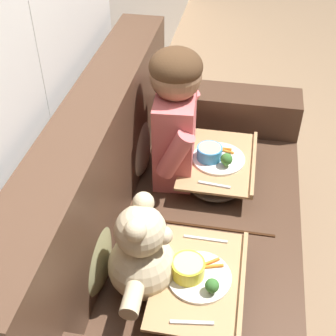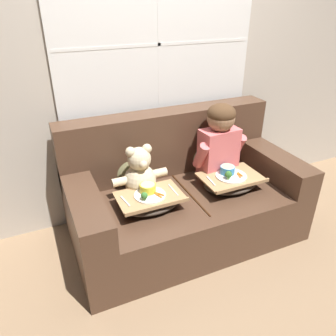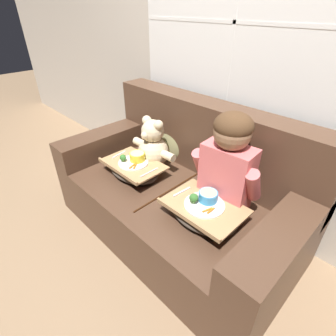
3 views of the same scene
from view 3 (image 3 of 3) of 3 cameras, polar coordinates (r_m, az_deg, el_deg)
ground_plane at (r=2.21m, az=1.25°, el=-13.39°), size 14.00×14.00×0.00m
wall_back_with_window at (r=2.02m, az=14.43°, el=23.72°), size 8.00×0.08×2.60m
couch at (r=2.03m, az=2.90°, el=-5.48°), size 1.83×0.98×0.98m
throw_pillow_behind_child at (r=1.87m, az=15.77°, el=-0.61°), size 0.36×0.17×0.38m
throw_pillow_behind_teddy at (r=2.23m, az=0.49°, el=6.32°), size 0.34×0.17×0.36m
child_figure at (r=1.63m, az=13.11°, el=2.11°), size 0.46×0.23×0.64m
teddy_bear at (r=2.11m, az=-3.35°, el=4.74°), size 0.45×0.31×0.42m
lap_tray_child at (r=1.66m, az=7.78°, el=-9.18°), size 0.48×0.35×0.18m
lap_tray_teddy at (r=2.06m, az=-7.46°, el=0.04°), size 0.48×0.32×0.18m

